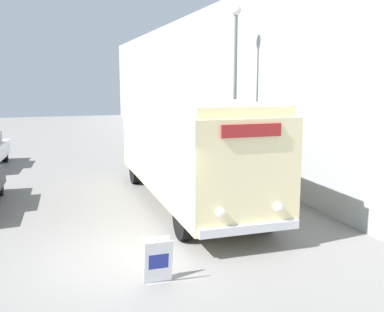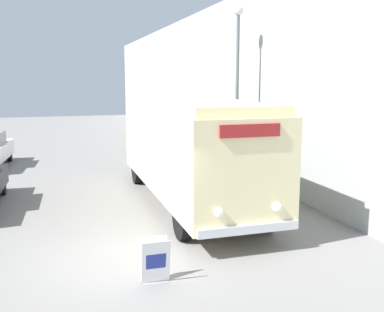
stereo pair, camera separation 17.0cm
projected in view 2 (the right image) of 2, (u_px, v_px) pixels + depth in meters
ground_plane at (131, 261)px, 9.75m from camera, size 80.00×80.00×0.00m
building_wall_right at (228, 84)px, 20.32m from camera, size 0.30×60.00×7.35m
vintage_bus at (189, 145)px, 14.04m from camera, size 2.53×9.25×3.30m
sign_board at (155, 261)px, 8.67m from camera, size 0.56×0.33×0.88m
streetlamp at (237, 70)px, 16.39m from camera, size 0.36×0.36×6.49m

